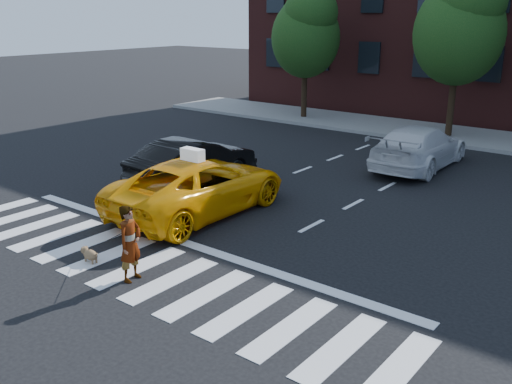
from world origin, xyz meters
TOP-DOWN VIEW (x-y plane):
  - ground at (0.00, 0.00)m, footprint 120.00×120.00m
  - crosswalk at (0.00, 0.00)m, footprint 13.00×2.40m
  - stop_line at (0.00, 1.60)m, footprint 12.00×0.30m
  - sidewalk_far at (0.00, 17.50)m, footprint 30.00×4.00m
  - tree_left at (-6.97, 17.00)m, footprint 3.39×3.38m
  - tree_mid at (0.53, 17.00)m, footprint 3.69×3.69m
  - taxi at (-1.40, 3.40)m, footprint 2.53×5.44m
  - black_sedan at (-3.41, 5.24)m, footprint 1.70×4.52m
  - white_suv at (1.40, 11.59)m, footprint 2.26×5.20m
  - woman at (0.36, -0.45)m, footprint 0.48×0.64m
  - dog at (-1.04, -0.47)m, footprint 0.58×0.22m
  - taxi_sign at (-1.40, 3.20)m, footprint 0.65×0.28m

SIDE VIEW (x-z plane):
  - ground at x=0.00m, z-range 0.00..0.00m
  - crosswalk at x=0.00m, z-range 0.00..0.01m
  - stop_line at x=0.00m, z-range 0.00..0.01m
  - sidewalk_far at x=0.00m, z-range 0.00..0.15m
  - dog at x=-1.04m, z-range 0.03..0.36m
  - black_sedan at x=-3.41m, z-range 0.00..1.47m
  - white_suv at x=1.40m, z-range 0.00..1.49m
  - taxi at x=-1.40m, z-range 0.00..1.51m
  - woman at x=0.36m, z-range 0.00..1.60m
  - taxi_sign at x=-1.40m, z-range 1.51..1.83m
  - tree_left at x=-6.97m, z-range 1.19..7.69m
  - tree_mid at x=0.53m, z-range 1.30..8.40m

